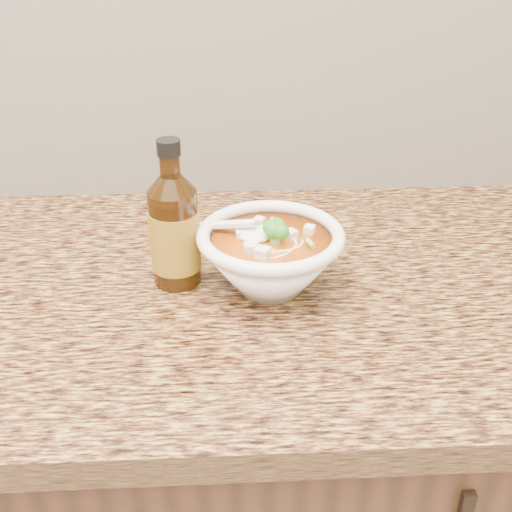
{
  "coord_description": "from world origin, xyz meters",
  "views": [
    {
      "loc": [
        0.24,
        0.88,
        1.39
      ],
      "look_at": [
        0.28,
        1.64,
        0.95
      ],
      "focal_mm": 45.0,
      "sensor_mm": 36.0,
      "label": 1
    }
  ],
  "objects": [
    {
      "name": "soup_bowl",
      "position": [
        0.3,
        1.64,
        0.95
      ],
      "size": [
        0.22,
        0.2,
        0.11
      ],
      "rotation": [
        0.0,
        0.0,
        0.14
      ],
      "color": "white",
      "rests_on": "counter_slab"
    },
    {
      "name": "hot_sauce_bottle",
      "position": [
        0.17,
        1.67,
        0.98
      ],
      "size": [
        0.08,
        0.08,
        0.21
      ],
      "rotation": [
        0.0,
        0.0,
        -0.08
      ],
      "color": "#3F2208",
      "rests_on": "counter_slab"
    },
    {
      "name": "cabinet",
      "position": [
        0.0,
        1.68,
        0.43
      ],
      "size": [
        4.0,
        0.65,
        0.86
      ],
      "primitive_type": "cube",
      "color": "#311C0E",
      "rests_on": "ground"
    },
    {
      "name": "counter_slab",
      "position": [
        0.0,
        1.68,
        0.88
      ],
      "size": [
        4.0,
        0.68,
        0.04
      ],
      "primitive_type": "cube",
      "color": "#A7893D",
      "rests_on": "cabinet"
    }
  ]
}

